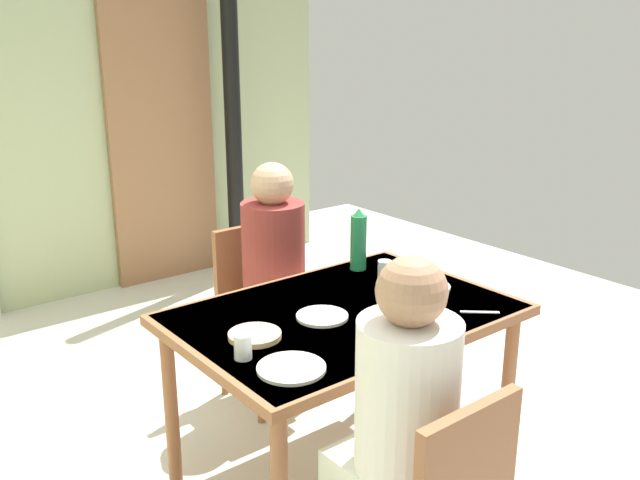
{
  "coord_description": "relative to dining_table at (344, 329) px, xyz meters",
  "views": [
    {
      "loc": [
        -1.24,
        -2.01,
        1.8
      ],
      "look_at": [
        0.37,
        0.03,
        1.0
      ],
      "focal_mm": 38.6,
      "sensor_mm": 36.0,
      "label": 1
    }
  ],
  "objects": [
    {
      "name": "dinner_plate_near_left",
      "position": [
        -0.11,
        -0.01,
        0.08
      ],
      "size": [
        0.2,
        0.2,
        0.01
      ],
      "primitive_type": "cylinder",
      "color": "white",
      "rests_on": "dining_table"
    },
    {
      "name": "dinner_plate_near_right",
      "position": [
        -0.45,
        -0.27,
        0.08
      ],
      "size": [
        0.22,
        0.22,
        0.01
      ],
      "primitive_type": "cylinder",
      "color": "white",
      "rests_on": "dining_table"
    },
    {
      "name": "drinking_glass_by_near_diner",
      "position": [
        -0.53,
        -0.11,
        0.12
      ],
      "size": [
        0.06,
        0.06,
        0.09
      ],
      "primitive_type": "cylinder",
      "color": "silver",
      "rests_on": "dining_table"
    },
    {
      "name": "cutlery_fork_near",
      "position": [
        0.2,
        -0.12,
        0.08
      ],
      "size": [
        0.03,
        0.15,
        0.0
      ],
      "primitive_type": "cube",
      "rotation": [
        0.0,
        0.0,
        4.62
      ],
      "color": "silver",
      "rests_on": "dining_table"
    },
    {
      "name": "person_near_diner",
      "position": [
        -0.34,
        -0.66,
        0.11
      ],
      "size": [
        0.3,
        0.37,
        0.77
      ],
      "color": "silver",
      "rests_on": "ground_plane"
    },
    {
      "name": "dinner_plate_far_center",
      "position": [
        0.42,
        -0.03,
        0.08
      ],
      "size": [
        0.22,
        0.22,
        0.01
      ],
      "primitive_type": "cylinder",
      "color": "white",
      "rests_on": "dining_table"
    },
    {
      "name": "door_wooden",
      "position": [
        0.56,
        2.69,
        0.33
      ],
      "size": [
        0.8,
        0.05,
        2.0
      ],
      "primitive_type": "cube",
      "color": "#8E6140",
      "rests_on": "ground_plane"
    },
    {
      "name": "person_far_diner",
      "position": [
        0.13,
        0.66,
        0.11
      ],
      "size": [
        0.3,
        0.37,
        0.77
      ],
      "rotation": [
        0.0,
        0.0,
        3.14
      ],
      "color": "maroon",
      "rests_on": "ground_plane"
    },
    {
      "name": "water_bottle_green_near",
      "position": [
        0.36,
        0.33,
        0.21
      ],
      "size": [
        0.07,
        0.07,
        0.29
      ],
      "color": "#237F4B",
      "rests_on": "dining_table"
    },
    {
      "name": "drinking_glass_by_far_diner",
      "position": [
        0.33,
        0.12,
        0.13
      ],
      "size": [
        0.06,
        0.06,
        0.1
      ],
      "primitive_type": "cylinder",
      "color": "silver",
      "rests_on": "dining_table"
    },
    {
      "name": "chair_far_diner",
      "position": [
        0.13,
        0.8,
        -0.18
      ],
      "size": [
        0.4,
        0.4,
        0.87
      ],
      "rotation": [
        0.0,
        0.0,
        3.14
      ],
      "color": "brown",
      "rests_on": "ground_plane"
    },
    {
      "name": "dining_table",
      "position": [
        0.0,
        0.0,
        0.0
      ],
      "size": [
        1.29,
        0.89,
        0.75
      ],
      "color": "brown",
      "rests_on": "ground_plane"
    },
    {
      "name": "stove_pipe_column",
      "position": [
        0.99,
        2.42,
        0.64
      ],
      "size": [
        0.12,
        0.12,
        2.63
      ],
      "primitive_type": "cylinder",
      "color": "black",
      "rests_on": "ground_plane"
    },
    {
      "name": "wall_back",
      "position": [
        -0.37,
        2.77,
        0.64
      ],
      "size": [
        4.56,
        0.1,
        2.63
      ],
      "primitive_type": "cube",
      "color": "#A5B286",
      "rests_on": "ground_plane"
    },
    {
      "name": "water_bottle_green_far",
      "position": [
        -0.02,
        -0.34,
        0.22
      ],
      "size": [
        0.07,
        0.07,
        0.29
      ],
      "color": "#34876E",
      "rests_on": "dining_table"
    },
    {
      "name": "cutlery_knife_near",
      "position": [
        0.4,
        -0.34,
        0.08
      ],
      "size": [
        0.12,
        0.11,
        0.0
      ],
      "primitive_type": "cube",
      "rotation": [
        0.0,
        0.0,
        5.56
      ],
      "color": "silver",
      "rests_on": "dining_table"
    },
    {
      "name": "bread_plate_sliced",
      "position": [
        -0.41,
        0.0,
        0.09
      ],
      "size": [
        0.19,
        0.19,
        0.02
      ],
      "primitive_type": "cylinder",
      "color": "#DBB77A",
      "rests_on": "dining_table"
    }
  ]
}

